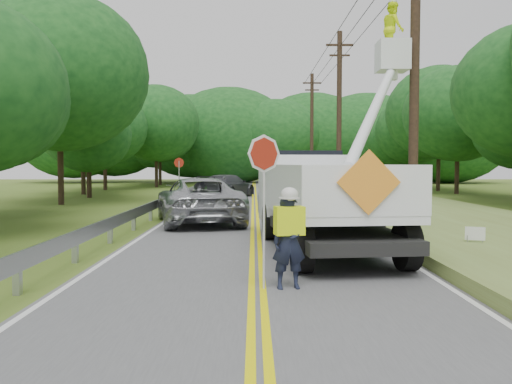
{
  "coord_description": "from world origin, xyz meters",
  "views": [
    {
      "loc": [
        -0.07,
        -8.18,
        2.24
      ],
      "look_at": [
        0.0,
        6.0,
        1.5
      ],
      "focal_mm": 38.07,
      "sensor_mm": 36.0,
      "label": 1
    }
  ],
  "objects": [
    {
      "name": "road",
      "position": [
        0.0,
        14.0,
        0.01
      ],
      "size": [
        7.2,
        96.0,
        0.03
      ],
      "color": "#515254",
      "rests_on": "ground"
    },
    {
      "name": "treeline_left",
      "position": [
        -10.44,
        27.32,
        5.8
      ],
      "size": [
        11.11,
        56.26,
        11.43
      ],
      "color": "#332319",
      "rests_on": "ground"
    },
    {
      "name": "stop_sign_permanent",
      "position": [
        -4.08,
        21.08,
        1.71
      ],
      "size": [
        0.55,
        0.06,
        2.57
      ],
      "color": "#A1A5A9",
      "rests_on": "ground"
    },
    {
      "name": "treeline_horizon",
      "position": [
        1.14,
        56.2,
        5.5
      ],
      "size": [
        57.16,
        14.61,
        11.52
      ],
      "color": "#134118",
      "rests_on": "ground"
    },
    {
      "name": "utility_poles",
      "position": [
        5.0,
        17.02,
        5.27
      ],
      "size": [
        1.6,
        43.3,
        10.0
      ],
      "color": "black",
      "rests_on": "ground"
    },
    {
      "name": "ground",
      "position": [
        0.0,
        0.0,
        0.0
      ],
      "size": [
        140.0,
        140.0,
        0.0
      ],
      "primitive_type": "plane",
      "color": "#3F5A19",
      "rests_on": "ground"
    },
    {
      "name": "flagger",
      "position": [
        0.55,
        1.38,
        1.0
      ],
      "size": [
        1.08,
        0.51,
        2.73
      ],
      "color": "#191E33",
      "rests_on": "road"
    },
    {
      "name": "bucket_truck",
      "position": [
        1.81,
        6.87,
        1.64
      ],
      "size": [
        4.67,
        7.75,
        7.26
      ],
      "color": "black",
      "rests_on": "road"
    },
    {
      "name": "yard_sign",
      "position": [
        5.41,
        5.11,
        0.49
      ],
      "size": [
        0.45,
        0.19,
        0.68
      ],
      "color": "white",
      "rests_on": "ground"
    },
    {
      "name": "tall_grass_verge",
      "position": [
        7.1,
        14.0,
        0.15
      ],
      "size": [
        7.0,
        96.0,
        0.3
      ],
      "primitive_type": "cube",
      "color": "olive",
      "rests_on": "ground"
    },
    {
      "name": "suv_silver",
      "position": [
        -2.12,
        12.08,
        0.87
      ],
      "size": [
        4.07,
        6.59,
        1.7
      ],
      "primitive_type": "imported",
      "rotation": [
        0.0,
        0.0,
        3.36
      ],
      "color": "#A5A7AB",
      "rests_on": "road"
    },
    {
      "name": "guardrail",
      "position": [
        -4.02,
        14.91,
        0.55
      ],
      "size": [
        0.18,
        48.0,
        0.77
      ],
      "color": "#A1A5A9",
      "rests_on": "ground"
    },
    {
      "name": "suv_darkgrey",
      "position": [
        -1.77,
        27.4,
        0.78
      ],
      "size": [
        3.92,
        5.63,
        1.51
      ],
      "primitive_type": "imported",
      "rotation": [
        0.0,
        0.0,
        2.76
      ],
      "color": "#3C3D43",
      "rests_on": "road"
    }
  ]
}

